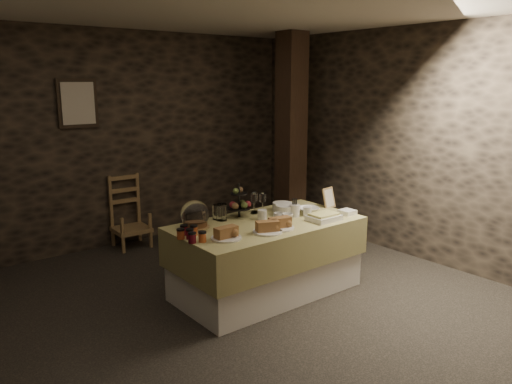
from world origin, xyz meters
TOP-DOWN VIEW (x-y plane):
  - ground_plane at (0.00, 0.00)m, footprint 5.50×5.00m
  - room_shell at (0.00, 0.00)m, footprint 5.52×5.02m
  - buffet_table at (0.76, 0.21)m, footprint 1.78×0.94m
  - chair at (0.32, 2.34)m, footprint 0.43×0.41m
  - timber_column at (2.23, 1.50)m, footprint 0.30×0.30m
  - framed_picture at (-0.15, 2.47)m, footprint 0.45×0.04m
  - plate_stack_a at (1.06, 0.29)m, footprint 0.19×0.19m
  - plate_stack_b at (1.15, 0.43)m, footprint 0.20×0.20m
  - cutlery_holder at (1.10, 0.19)m, footprint 0.10×0.10m
  - cup_a at (0.86, 0.15)m, footprint 0.12×0.12m
  - cup_b at (0.88, 0.05)m, footprint 0.12×0.12m
  - mug_c at (0.78, 0.30)m, footprint 0.09×0.09m
  - mug_d at (1.21, 0.13)m, footprint 0.08×0.08m
  - bowl at (1.32, 0.22)m, footprint 0.27×0.27m
  - cake_dome at (0.14, 0.48)m, footprint 0.26×0.26m
  - fruit_stand at (0.67, 0.51)m, footprint 0.23×0.23m
  - bread_platter_left at (0.17, 0.02)m, footprint 0.26×0.26m
  - bread_platter_center at (0.55, -0.06)m, footprint 0.26×0.26m
  - bread_platter_right at (0.71, -0.03)m, footprint 0.26×0.26m
  - jam_jars at (-0.07, 0.21)m, footprint 0.20×0.32m
  - tart_dish at (1.22, -0.09)m, footprint 0.30×0.22m
  - square_dish at (1.56, -0.08)m, footprint 0.14×0.14m
  - menu_frame at (1.65, 0.26)m, footprint 0.18×0.09m
  - storage_jar_a at (0.46, 0.52)m, footprint 0.10×0.10m
  - storage_jar_b at (0.45, 0.58)m, footprint 0.09×0.09m

SIDE VIEW (x-z plane):
  - ground_plane at x=0.00m, z-range -0.01..0.01m
  - chair at x=0.32m, z-range 0.05..0.73m
  - buffet_table at x=0.76m, z-range 0.05..0.76m
  - square_dish at x=1.56m, z-range 0.70..0.75m
  - bowl at x=1.32m, z-range 0.70..0.75m
  - tart_dish at x=1.22m, z-range 0.70..0.77m
  - jam_jars at x=-0.07m, z-range 0.70..0.78m
  - bread_platter_left at x=0.17m, z-range 0.69..0.80m
  - bread_platter_center at x=0.55m, z-range 0.69..0.80m
  - bread_platter_right at x=0.71m, z-range 0.69..0.80m
  - plate_stack_b at x=1.15m, z-range 0.70..0.79m
  - cup_a at x=0.86m, z-range 0.70..0.79m
  - mug_d at x=1.21m, z-range 0.70..0.79m
  - mug_c at x=0.78m, z-range 0.70..0.80m
  - cup_b at x=0.88m, z-range 0.70..0.80m
  - plate_stack_a at x=1.06m, z-range 0.70..0.80m
  - cutlery_holder at x=1.10m, z-range 0.70..0.82m
  - storage_jar_b at x=0.45m, z-range 0.70..0.84m
  - storage_jar_a at x=0.46m, z-range 0.70..0.86m
  - menu_frame at x=1.65m, z-range 0.68..0.90m
  - cake_dome at x=0.14m, z-range 0.68..0.94m
  - fruit_stand at x=0.67m, z-range 0.67..1.00m
  - timber_column at x=2.23m, z-range 0.00..2.60m
  - room_shell at x=0.00m, z-range 0.26..2.86m
  - framed_picture at x=-0.15m, z-range 1.47..2.02m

